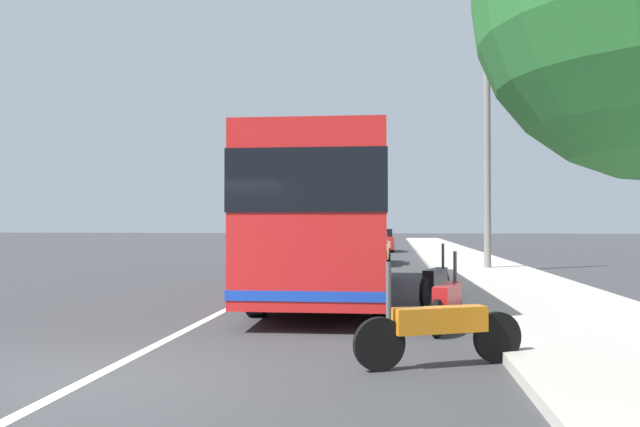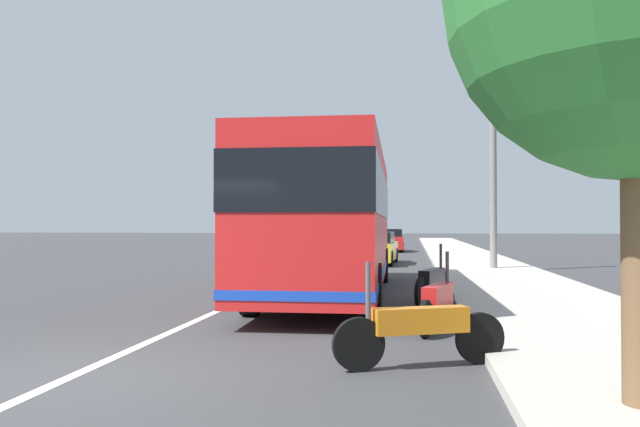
{
  "view_description": "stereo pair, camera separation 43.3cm",
  "coord_description": "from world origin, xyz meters",
  "px_view_note": "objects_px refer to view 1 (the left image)",
  "views": [
    {
      "loc": [
        -6.44,
        -3.33,
        1.7
      ],
      "look_at": [
        9.48,
        -1.4,
        1.98
      ],
      "focal_mm": 34.65,
      "sensor_mm": 36.0,
      "label": 1
    },
    {
      "loc": [
        -6.38,
        -3.76,
        1.7
      ],
      "look_at": [
        9.48,
        -1.4,
        1.98
      ],
      "focal_mm": 34.65,
      "sensor_mm": 36.0,
      "label": 2
    }
  ],
  "objects_px": {
    "car_ahead_same_lane": "(368,248)",
    "car_side_street": "(379,241)",
    "motorcycle_nearest_curb": "(439,328)",
    "motorcycle_angled": "(448,301)",
    "coach_bus": "(333,215)",
    "motorcycle_far_end": "(435,282)",
    "utility_pole": "(487,171)"
  },
  "relations": [
    {
      "from": "car_ahead_same_lane",
      "to": "car_side_street",
      "type": "relative_size",
      "value": 1.14
    },
    {
      "from": "motorcycle_far_end",
      "to": "car_ahead_same_lane",
      "type": "distance_m",
      "value": 13.35
    },
    {
      "from": "motorcycle_angled",
      "to": "utility_pole",
      "type": "bearing_deg",
      "value": 4.92
    },
    {
      "from": "motorcycle_far_end",
      "to": "utility_pole",
      "type": "relative_size",
      "value": 0.29
    },
    {
      "from": "car_ahead_same_lane",
      "to": "utility_pole",
      "type": "relative_size",
      "value": 0.62
    },
    {
      "from": "motorcycle_far_end",
      "to": "utility_pole",
      "type": "height_order",
      "value": "utility_pole"
    },
    {
      "from": "coach_bus",
      "to": "car_ahead_same_lane",
      "type": "bearing_deg",
      "value": -2.85
    },
    {
      "from": "coach_bus",
      "to": "motorcycle_nearest_curb",
      "type": "bearing_deg",
      "value": -165.83
    },
    {
      "from": "coach_bus",
      "to": "motorcycle_nearest_curb",
      "type": "xyz_separation_m",
      "value": [
        -7.26,
        -2.0,
        -1.46
      ]
    },
    {
      "from": "motorcycle_angled",
      "to": "car_ahead_same_lane",
      "type": "bearing_deg",
      "value": 23.0
    },
    {
      "from": "motorcycle_far_end",
      "to": "car_side_street",
      "type": "height_order",
      "value": "car_side_street"
    },
    {
      "from": "car_side_street",
      "to": "car_ahead_same_lane",
      "type": "bearing_deg",
      "value": 177.12
    },
    {
      "from": "utility_pole",
      "to": "motorcycle_angled",
      "type": "bearing_deg",
      "value": 168.9
    },
    {
      "from": "coach_bus",
      "to": "car_ahead_same_lane",
      "type": "height_order",
      "value": "coach_bus"
    },
    {
      "from": "motorcycle_nearest_curb",
      "to": "car_ahead_same_lane",
      "type": "height_order",
      "value": "car_ahead_same_lane"
    },
    {
      "from": "motorcycle_nearest_curb",
      "to": "motorcycle_angled",
      "type": "distance_m",
      "value": 2.75
    },
    {
      "from": "motorcycle_nearest_curb",
      "to": "utility_pole",
      "type": "bearing_deg",
      "value": -123.27
    },
    {
      "from": "coach_bus",
      "to": "motorcycle_nearest_curb",
      "type": "relative_size",
      "value": 5.36
    },
    {
      "from": "coach_bus",
      "to": "car_ahead_same_lane",
      "type": "relative_size",
      "value": 2.4
    },
    {
      "from": "motorcycle_angled",
      "to": "utility_pole",
      "type": "relative_size",
      "value": 0.29
    },
    {
      "from": "motorcycle_angled",
      "to": "car_ahead_same_lane",
      "type": "distance_m",
      "value": 16.44
    },
    {
      "from": "motorcycle_far_end",
      "to": "car_ahead_same_lane",
      "type": "xyz_separation_m",
      "value": [
        13.2,
        2.01,
        0.19
      ]
    },
    {
      "from": "motorcycle_nearest_curb",
      "to": "utility_pole",
      "type": "relative_size",
      "value": 0.28
    },
    {
      "from": "coach_bus",
      "to": "motorcycle_nearest_curb",
      "type": "distance_m",
      "value": 7.67
    },
    {
      "from": "car_side_street",
      "to": "coach_bus",
      "type": "bearing_deg",
      "value": 176.74
    },
    {
      "from": "car_side_street",
      "to": "utility_pole",
      "type": "height_order",
      "value": "utility_pole"
    },
    {
      "from": "motorcycle_nearest_curb",
      "to": "car_side_street",
      "type": "height_order",
      "value": "car_side_street"
    },
    {
      "from": "motorcycle_nearest_curb",
      "to": "motorcycle_angled",
      "type": "bearing_deg",
      "value": -119.75
    },
    {
      "from": "motorcycle_nearest_curb",
      "to": "car_ahead_same_lane",
      "type": "xyz_separation_m",
      "value": [
        19.05,
        1.67,
        0.2
      ]
    },
    {
      "from": "motorcycle_angled",
      "to": "motorcycle_far_end",
      "type": "xyz_separation_m",
      "value": [
        3.12,
        -0.01,
        0.02
      ]
    },
    {
      "from": "utility_pole",
      "to": "car_side_street",
      "type": "bearing_deg",
      "value": 15.21
    },
    {
      "from": "motorcycle_nearest_curb",
      "to": "motorcycle_far_end",
      "type": "distance_m",
      "value": 5.86
    }
  ]
}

